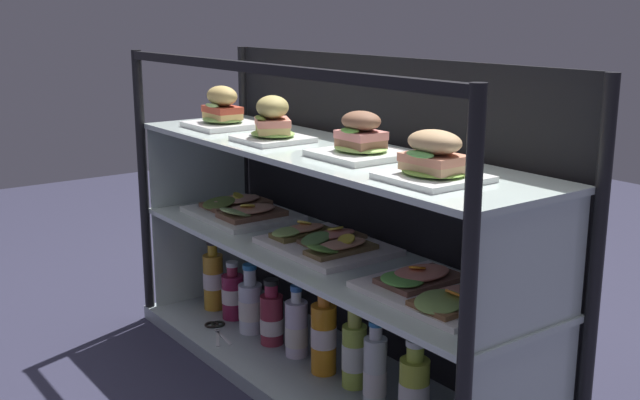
% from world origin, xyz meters
% --- Properties ---
extents(ground_plane, '(6.00, 6.00, 0.02)m').
position_xyz_m(ground_plane, '(0.00, 0.00, -0.01)').
color(ground_plane, '#27273A').
rests_on(ground_plane, ground).
extents(case_base_deck, '(1.43, 0.41, 0.04)m').
position_xyz_m(case_base_deck, '(0.00, 0.00, 0.02)').
color(case_base_deck, '#97A5A9').
rests_on(case_base_deck, ground).
extents(case_frame, '(1.43, 0.41, 0.88)m').
position_xyz_m(case_frame, '(0.00, 0.13, 0.48)').
color(case_frame, black).
rests_on(case_frame, ground).
extents(riser_lower_tier, '(1.37, 0.35, 0.32)m').
position_xyz_m(riser_lower_tier, '(0.00, 0.00, 0.20)').
color(riser_lower_tier, silver).
rests_on(riser_lower_tier, case_base_deck).
extents(shelf_lower_glass, '(1.38, 0.36, 0.02)m').
position_xyz_m(shelf_lower_glass, '(0.00, 0.00, 0.37)').
color(shelf_lower_glass, silver).
rests_on(shelf_lower_glass, riser_lower_tier).
extents(riser_upper_tier, '(1.37, 0.35, 0.26)m').
position_xyz_m(riser_upper_tier, '(0.00, 0.00, 0.51)').
color(riser_upper_tier, silver).
rests_on(riser_upper_tier, shelf_lower_glass).
extents(shelf_upper_glass, '(1.38, 0.36, 0.02)m').
position_xyz_m(shelf_upper_glass, '(0.00, 0.00, 0.65)').
color(shelf_upper_glass, silver).
rests_on(shelf_upper_glass, riser_upper_tier).
extents(plated_roll_sandwich_near_left_corner, '(0.19, 0.19, 0.13)m').
position_xyz_m(plated_roll_sandwich_near_left_corner, '(-0.46, -0.02, 0.70)').
color(plated_roll_sandwich_near_left_corner, white).
rests_on(plated_roll_sandwich_near_left_corner, shelf_upper_glass).
extents(plated_roll_sandwich_far_right, '(0.17, 0.17, 0.12)m').
position_xyz_m(plated_roll_sandwich_far_right, '(-0.16, -0.04, 0.70)').
color(plated_roll_sandwich_far_right, white).
rests_on(plated_roll_sandwich_far_right, shelf_upper_glass).
extents(plated_roll_sandwich_center, '(0.20, 0.20, 0.11)m').
position_xyz_m(plated_roll_sandwich_center, '(0.17, 0.00, 0.69)').
color(plated_roll_sandwich_center, white).
rests_on(plated_roll_sandwich_center, shelf_upper_glass).
extents(plated_roll_sandwich_mid_right, '(0.19, 0.19, 0.11)m').
position_xyz_m(plated_roll_sandwich_mid_right, '(0.46, -0.04, 0.69)').
color(plated_roll_sandwich_mid_right, white).
rests_on(plated_roll_sandwich_mid_right, shelf_upper_glass).
extents(open_sandwich_tray_mid_right, '(0.34, 0.26, 0.06)m').
position_xyz_m(open_sandwich_tray_mid_right, '(-0.43, 0.01, 0.40)').
color(open_sandwich_tray_mid_right, white).
rests_on(open_sandwich_tray_mid_right, shelf_lower_glass).
extents(open_sandwich_tray_right_of_center, '(0.34, 0.26, 0.06)m').
position_xyz_m(open_sandwich_tray_right_of_center, '(-0.00, 0.02, 0.40)').
color(open_sandwich_tray_right_of_center, white).
rests_on(open_sandwich_tray_right_of_center, shelf_lower_glass).
extents(open_sandwich_tray_mid_left, '(0.34, 0.27, 0.06)m').
position_xyz_m(open_sandwich_tray_mid_left, '(0.43, 0.00, 0.40)').
color(open_sandwich_tray_mid_left, white).
rests_on(open_sandwich_tray_mid_left, shelf_lower_glass).
extents(juice_bottle_back_center, '(0.07, 0.07, 0.23)m').
position_xyz_m(juice_bottle_back_center, '(-0.56, -0.02, 0.14)').
color(juice_bottle_back_center, gold).
rests_on(juice_bottle_back_center, case_base_deck).
extents(juice_bottle_tucked_behind, '(0.07, 0.07, 0.19)m').
position_xyz_m(juice_bottle_tucked_behind, '(-0.45, -0.01, 0.12)').
color(juice_bottle_tucked_behind, maroon).
rests_on(juice_bottle_tucked_behind, case_base_deck).
extents(juice_bottle_near_post, '(0.07, 0.07, 0.21)m').
position_xyz_m(juice_bottle_near_post, '(-0.32, -0.03, 0.13)').
color(juice_bottle_near_post, white).
rests_on(juice_bottle_near_post, case_base_deck).
extents(juice_bottle_front_left_end, '(0.07, 0.07, 0.20)m').
position_xyz_m(juice_bottle_front_left_end, '(-0.21, -0.02, 0.12)').
color(juice_bottle_front_left_end, '#952C3D').
rests_on(juice_bottle_front_left_end, case_base_deck).
extents(juice_bottle_front_fourth, '(0.07, 0.07, 0.21)m').
position_xyz_m(juice_bottle_front_fourth, '(-0.10, -0.01, 0.12)').
color(juice_bottle_front_fourth, white).
rests_on(juice_bottle_front_fourth, case_base_deck).
extents(juice_bottle_front_right_end, '(0.07, 0.07, 0.24)m').
position_xyz_m(juice_bottle_front_right_end, '(0.03, -0.01, 0.15)').
color(juice_bottle_front_right_end, orange).
rests_on(juice_bottle_front_right_end, case_base_deck).
extents(juice_bottle_back_left, '(0.07, 0.07, 0.23)m').
position_xyz_m(juice_bottle_back_left, '(0.14, 0.01, 0.14)').
color(juice_bottle_back_left, '#B3D24B').
rests_on(juice_bottle_back_left, case_base_deck).
extents(juice_bottle_front_middle, '(0.06, 0.06, 0.22)m').
position_xyz_m(juice_bottle_front_middle, '(0.25, -0.02, 0.13)').
color(juice_bottle_front_middle, white).
rests_on(juice_bottle_front_middle, case_base_deck).
extents(juice_bottle_front_second, '(0.07, 0.07, 0.22)m').
position_xyz_m(juice_bottle_front_second, '(0.38, -0.01, 0.13)').
color(juice_bottle_front_second, '#C0CE42').
rests_on(juice_bottle_front_second, case_base_deck).
extents(kitchen_scissors, '(0.19, 0.11, 0.01)m').
position_xyz_m(kitchen_scissors, '(-0.40, -0.10, 0.05)').
color(kitchen_scissors, silver).
rests_on(kitchen_scissors, case_base_deck).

